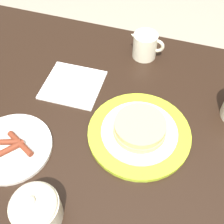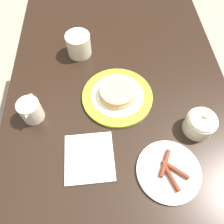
% 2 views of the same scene
% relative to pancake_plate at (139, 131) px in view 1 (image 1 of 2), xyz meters
% --- Properties ---
extents(dining_table, '(1.59, 0.81, 0.76)m').
position_rel_pancake_plate_xyz_m(dining_table, '(0.04, -0.01, -0.13)').
color(dining_table, black).
rests_on(dining_table, ground_plane).
extents(pancake_plate, '(0.25, 0.25, 0.05)m').
position_rel_pancake_plate_xyz_m(pancake_plate, '(0.00, 0.00, 0.00)').
color(pancake_plate, '#AAC628').
rests_on(pancake_plate, dining_table).
extents(side_plate_bacon, '(0.19, 0.19, 0.02)m').
position_rel_pancake_plate_xyz_m(side_plate_bacon, '(-0.28, -0.13, -0.01)').
color(side_plate_bacon, silver).
rests_on(side_plate_bacon, dining_table).
extents(creamer_pitcher, '(0.11, 0.07, 0.09)m').
position_rel_pancake_plate_xyz_m(creamer_pitcher, '(-0.06, 0.29, 0.02)').
color(creamer_pitcher, beige).
rests_on(creamer_pitcher, dining_table).
extents(sugar_bowl, '(0.10, 0.10, 0.09)m').
position_rel_pancake_plate_xyz_m(sugar_bowl, '(-0.14, -0.25, 0.02)').
color(sugar_bowl, beige).
rests_on(sugar_bowl, dining_table).
extents(napkin, '(0.16, 0.15, 0.01)m').
position_rel_pancake_plate_xyz_m(napkin, '(-0.22, 0.10, -0.01)').
color(napkin, white).
rests_on(napkin, dining_table).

